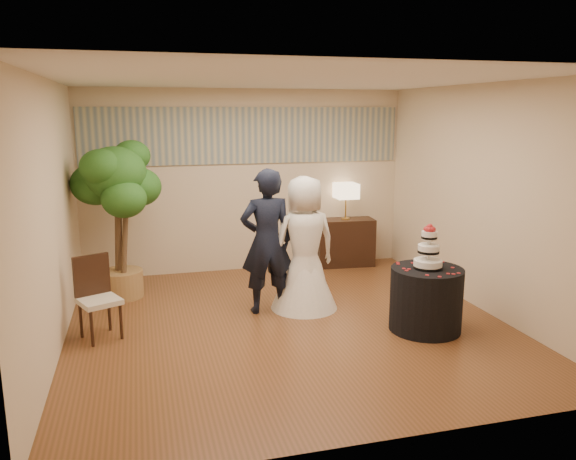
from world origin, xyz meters
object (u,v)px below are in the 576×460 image
object	(u,v)px
bride	(304,243)
ficus_tree	(118,219)
groom	(267,241)
cake_table	(426,299)
wedding_cake	(429,246)
side_chair	(99,299)
table_lamp	(346,201)
console	(345,242)

from	to	relation	value
bride	ficus_tree	world-z (taller)	ficus_tree
groom	cake_table	bearing A→B (deg)	145.75
cake_table	wedding_cake	bearing A→B (deg)	0.00
bride	ficus_tree	distance (m)	2.50
bride	side_chair	xyz separation A→B (m)	(-2.45, -0.37, -0.39)
table_lamp	bride	bearing A→B (deg)	-124.46
table_lamp	ficus_tree	distance (m)	3.55
bride	table_lamp	bearing A→B (deg)	-131.20
wedding_cake	side_chair	bearing A→B (deg)	168.96
bride	groom	bearing A→B (deg)	-6.48
ficus_tree	bride	bearing A→B (deg)	-24.98
wedding_cake	groom	bearing A→B (deg)	146.60
wedding_cake	console	size ratio (longest dim) A/B	0.56
cake_table	console	xyz separation A→B (m)	(0.09, 2.85, 0.02)
ficus_tree	side_chair	bearing A→B (deg)	-97.66
groom	wedding_cake	distance (m)	1.93
bride	wedding_cake	size ratio (longest dim) A/B	3.31
table_lamp	side_chair	world-z (taller)	table_lamp
wedding_cake	side_chair	size ratio (longest dim) A/B	0.56
ficus_tree	groom	bearing A→B (deg)	-30.72
groom	table_lamp	bearing A→B (deg)	-134.58
cake_table	console	bearing A→B (deg)	88.15
groom	wedding_cake	bearing A→B (deg)	145.75
bride	console	size ratio (longest dim) A/B	1.85
side_chair	console	bearing A→B (deg)	5.84
bride	cake_table	xyz separation A→B (m)	(1.13, -1.07, -0.48)
console	side_chair	xyz separation A→B (m)	(-3.67, -2.15, 0.08)
console	ficus_tree	bearing A→B (deg)	-162.71
bride	cake_table	bearing A→B (deg)	129.93
bride	cake_table	size ratio (longest dim) A/B	2.08
groom	wedding_cake	world-z (taller)	groom
bride	console	world-z (taller)	bride
cake_table	table_lamp	bearing A→B (deg)	88.15
groom	ficus_tree	distance (m)	2.07
groom	side_chair	size ratio (longest dim) A/B	1.96
groom	ficus_tree	world-z (taller)	ficus_tree
groom	table_lamp	xyz separation A→B (m)	(1.70, 1.78, 0.16)
console	table_lamp	size ratio (longest dim) A/B	1.58
groom	cake_table	size ratio (longest dim) A/B	2.21
table_lamp	groom	bearing A→B (deg)	-133.73
groom	wedding_cake	xyz separation A→B (m)	(1.61, -1.06, 0.09)
cake_table	wedding_cake	xyz separation A→B (m)	(0.00, 0.00, 0.62)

